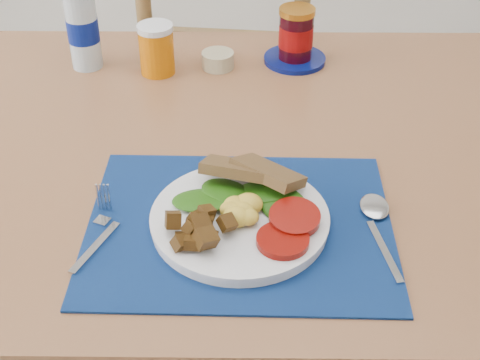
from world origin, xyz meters
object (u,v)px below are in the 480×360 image
at_px(juice_glass, 157,50).
at_px(jam_on_saucer, 296,39).
at_px(chair_far, 229,73).
at_px(water_bottle, 82,23).
at_px(breakfast_plate, 236,217).

bearing_deg(juice_glass, jam_on_saucer, 10.36).
bearing_deg(chair_far, water_bottle, 53.90).
distance_m(breakfast_plate, water_bottle, 0.59).
height_order(chair_far, water_bottle, chair_far).
bearing_deg(jam_on_saucer, juice_glass, -169.64).
xyz_separation_m(chair_far, breakfast_plate, (0.03, -0.81, 0.20)).
distance_m(breakfast_plate, juice_glass, 0.50).
relative_size(breakfast_plate, juice_glass, 2.66).
bearing_deg(jam_on_saucer, water_bottle, -176.58).
distance_m(water_bottle, juice_glass, 0.16).
bearing_deg(water_bottle, juice_glass, -9.82).
height_order(juice_glass, jam_on_saucer, jam_on_saucer).
xyz_separation_m(juice_glass, jam_on_saucer, (0.28, 0.05, 0.00)).
relative_size(breakfast_plate, water_bottle, 1.19).
bearing_deg(breakfast_plate, water_bottle, 145.23).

